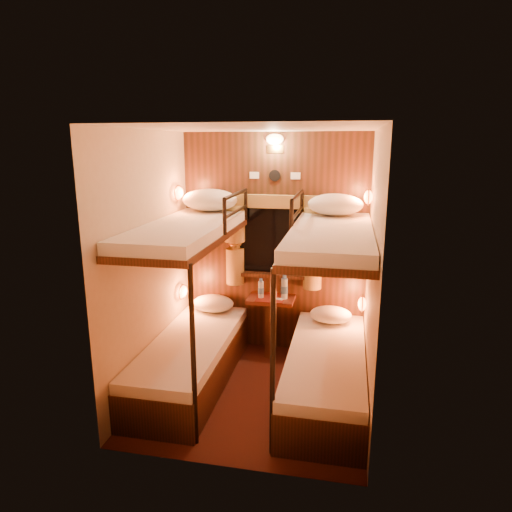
% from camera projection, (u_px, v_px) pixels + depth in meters
% --- Properties ---
extents(floor, '(2.10, 2.10, 0.00)m').
position_uv_depth(floor, '(255.00, 392.00, 4.30)').
color(floor, '#33170E').
rests_on(floor, ground).
extents(ceiling, '(2.10, 2.10, 0.00)m').
position_uv_depth(ceiling, '(255.00, 128.00, 3.73)').
color(ceiling, silver).
rests_on(ceiling, wall_back).
extents(wall_back, '(2.40, 0.00, 2.40)m').
position_uv_depth(wall_back, '(275.00, 244.00, 5.01)').
color(wall_back, '#C6B293').
rests_on(wall_back, floor).
extents(wall_front, '(2.40, 0.00, 2.40)m').
position_uv_depth(wall_front, '(223.00, 311.00, 3.02)').
color(wall_front, '#C6B293').
rests_on(wall_front, floor).
extents(wall_left, '(0.00, 2.40, 2.40)m').
position_uv_depth(wall_left, '(149.00, 263.00, 4.21)').
color(wall_left, '#C6B293').
rests_on(wall_left, floor).
extents(wall_right, '(0.00, 2.40, 2.40)m').
position_uv_depth(wall_right, '(372.00, 276.00, 3.82)').
color(wall_right, '#C6B293').
rests_on(wall_right, floor).
extents(back_panel, '(2.00, 0.03, 2.40)m').
position_uv_depth(back_panel, '(274.00, 245.00, 5.00)').
color(back_panel, '#311D0D').
rests_on(back_panel, floor).
extents(bunk_left, '(0.72, 1.90, 1.82)m').
position_uv_depth(bunk_left, '(190.00, 328.00, 4.36)').
color(bunk_left, '#311D0D').
rests_on(bunk_left, floor).
extents(bunk_right, '(0.72, 1.90, 1.82)m').
position_uv_depth(bunk_right, '(327.00, 340.00, 4.11)').
color(bunk_right, '#311D0D').
rests_on(bunk_right, floor).
extents(window, '(1.00, 0.12, 0.79)m').
position_uv_depth(window, '(274.00, 247.00, 4.97)').
color(window, black).
rests_on(window, back_panel).
extents(curtains, '(1.10, 0.22, 1.00)m').
position_uv_depth(curtains, '(273.00, 240.00, 4.92)').
color(curtains, olive).
rests_on(curtains, back_panel).
extents(back_fixtures, '(0.54, 0.09, 0.48)m').
position_uv_depth(back_fixtures, '(275.00, 147.00, 4.72)').
color(back_fixtures, black).
rests_on(back_fixtures, back_panel).
extents(reading_lamps, '(2.00, 0.20, 1.25)m').
position_uv_depth(reading_lamps, '(269.00, 248.00, 4.67)').
color(reading_lamps, orange).
rests_on(reading_lamps, wall_left).
extents(table, '(0.50, 0.34, 0.66)m').
position_uv_depth(table, '(271.00, 318.00, 5.01)').
color(table, '#551613').
rests_on(table, floor).
extents(bottle_left, '(0.06, 0.06, 0.22)m').
position_uv_depth(bottle_left, '(261.00, 290.00, 4.92)').
color(bottle_left, '#99BFE5').
rests_on(bottle_left, table).
extents(bottle_right, '(0.08, 0.08, 0.26)m').
position_uv_depth(bottle_right, '(284.00, 288.00, 4.90)').
color(bottle_right, '#99BFE5').
rests_on(bottle_right, table).
extents(sachet_a, '(0.10, 0.09, 0.01)m').
position_uv_depth(sachet_a, '(280.00, 299.00, 4.89)').
color(sachet_a, silver).
rests_on(sachet_a, table).
extents(sachet_b, '(0.07, 0.06, 0.01)m').
position_uv_depth(sachet_b, '(278.00, 299.00, 4.91)').
color(sachet_b, silver).
rests_on(sachet_b, table).
extents(pillow_lower_left, '(0.46, 0.33, 0.18)m').
position_uv_depth(pillow_lower_left, '(213.00, 303.00, 5.08)').
color(pillow_lower_left, white).
rests_on(pillow_lower_left, bunk_left).
extents(pillow_lower_right, '(0.43, 0.31, 0.17)m').
position_uv_depth(pillow_lower_right, '(331.00, 315.00, 4.76)').
color(pillow_lower_right, white).
rests_on(pillow_lower_right, bunk_right).
extents(pillow_upper_left, '(0.59, 0.42, 0.23)m').
position_uv_depth(pillow_upper_left, '(210.00, 200.00, 4.77)').
color(pillow_upper_left, white).
rests_on(pillow_upper_left, bunk_left).
extents(pillow_upper_right, '(0.54, 0.39, 0.21)m').
position_uv_depth(pillow_upper_right, '(335.00, 205.00, 4.49)').
color(pillow_upper_right, white).
rests_on(pillow_upper_right, bunk_right).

